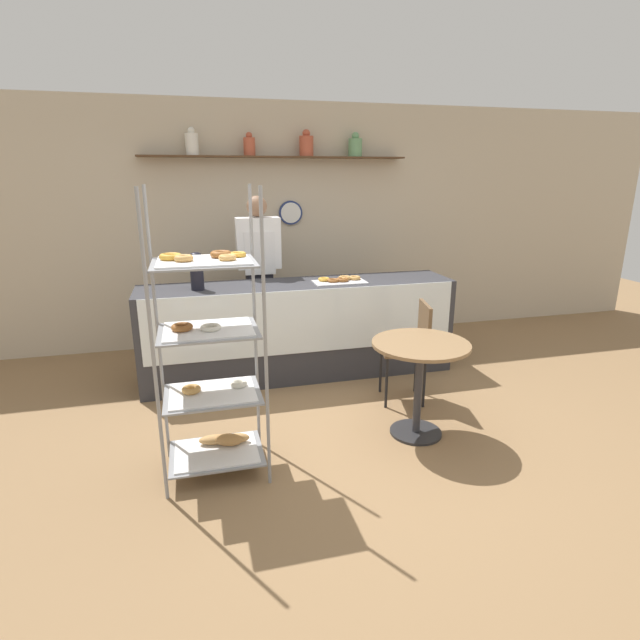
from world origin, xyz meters
The scene contains 9 objects.
ground_plane centered at (0.00, 0.00, 0.00)m, with size 14.00×14.00×0.00m, color olive.
back_wall centered at (0.00, 2.44, 1.37)m, with size 10.00×0.30×2.70m.
display_counter centered at (0.00, 1.23, 0.47)m, with size 3.01×0.61×0.93m.
pastry_rack centered at (-0.90, -0.27, 0.78)m, with size 0.66×0.51×1.87m.
person_worker centered at (-0.31, 1.73, 0.94)m, with size 0.44×0.23×1.72m.
cafe_table centered at (0.61, -0.17, 0.56)m, with size 0.72×0.72×0.74m.
cafe_chair centered at (0.83, 0.41, 0.54)m, with size 0.45×0.45×0.88m.
coffee_carafe centered at (-0.94, 1.18, 1.10)m, with size 0.12×0.12×0.34m.
donut_tray_counter centered at (0.39, 1.17, 0.95)m, with size 0.50×0.27×0.05m.
Camera 1 is at (-0.98, -3.33, 1.94)m, focal length 28.00 mm.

